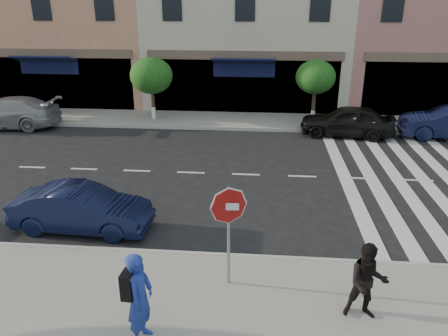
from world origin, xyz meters
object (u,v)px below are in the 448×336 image
at_px(walker, 367,282).
at_px(car_far_mid, 347,121).
at_px(car_far_left, 7,113).
at_px(stop_sign, 229,215).
at_px(photographer, 140,299).
at_px(car_near_mid, 82,209).

distance_m(walker, car_far_mid, 12.66).
height_order(walker, car_far_left, walker).
xyz_separation_m(stop_sign, car_far_left, (-11.71, 11.72, -1.09)).
bearing_deg(stop_sign, walker, -19.91).
bearing_deg(car_far_mid, stop_sign, -13.38).
bearing_deg(car_far_mid, car_far_left, -82.50).
bearing_deg(walker, photographer, -164.82).
relative_size(stop_sign, car_far_mid, 0.55).
distance_m(stop_sign, walker, 2.94).
xyz_separation_m(stop_sign, walker, (2.69, -0.81, -0.87)).
height_order(stop_sign, car_near_mid, stop_sign).
bearing_deg(car_far_left, car_far_mid, 87.61).
relative_size(car_near_mid, car_far_left, 0.75).
bearing_deg(walker, stop_sign, 164.97).
distance_m(stop_sign, car_far_mid, 12.59).
relative_size(photographer, car_near_mid, 0.48).
xyz_separation_m(photographer, car_far_left, (-10.30, 13.51, -0.31)).
xyz_separation_m(photographer, walker, (4.09, 0.98, -0.10)).
xyz_separation_m(car_far_left, car_far_mid, (16.18, 0.00, -0.02)).
distance_m(photographer, car_far_mid, 14.73).
height_order(walker, car_near_mid, walker).
bearing_deg(car_far_mid, walker, -0.60).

